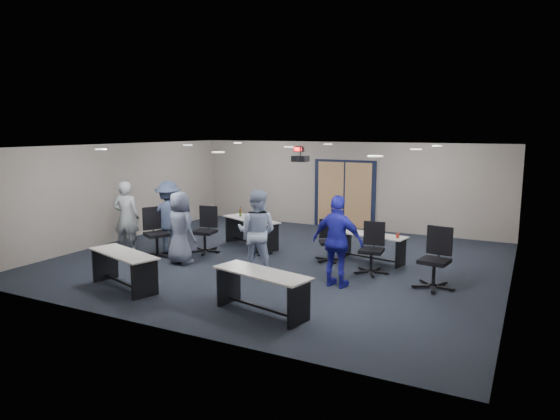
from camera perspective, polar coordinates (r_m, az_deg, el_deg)
The scene contains 25 objects.
floor at distance 11.95m, azimuth -0.06°, elevation -5.77°, with size 10.00×10.00×0.00m, color black.
back_wall at distance 15.77m, azimuth 7.44°, elevation 2.81°, with size 10.00×0.04×2.70m, color gray.
front_wall at distance 8.00m, azimuth -14.98°, elevation -3.68°, with size 10.00×0.04×2.70m, color gray.
left_wall at distance 14.63m, azimuth -17.78°, elevation 1.95°, with size 0.04×9.00×2.70m, color gray.
right_wall at distance 10.42m, azimuth 25.22°, elevation -1.30°, with size 0.04×9.00×2.70m, color gray.
ceiling at distance 11.55m, azimuth -0.06°, elevation 7.28°, with size 10.00×9.00×0.04m, color silver.
double_door at distance 15.78m, azimuth 7.37°, elevation 1.72°, with size 2.00×0.07×2.20m.
exit_sign at distance 16.25m, azimuth 2.10°, elevation 6.96°, with size 0.32×0.07×0.18m.
ceiling_projector at distance 11.88m, azimuth 2.33°, elevation 5.90°, with size 0.35×0.32×0.37m.
ceiling_can_lights at distance 11.77m, azimuth 0.50°, elevation 7.17°, with size 6.24×5.74×0.02m, color white, non-canonical shape.
table_front_left at distance 10.27m, azimuth -17.44°, elevation -5.90°, with size 1.86×1.09×0.71m.
table_front_right at distance 8.50m, azimuth -2.10°, elevation -8.57°, with size 1.88×0.98×0.73m.
table_back_left at distance 13.28m, azimuth -3.34°, elevation -1.98°, with size 1.92×1.33×1.02m.
table_back_right at distance 11.94m, azimuth 10.53°, elevation -3.71°, with size 1.69×0.82×0.76m.
chair_back_a at distance 12.71m, azimuth -8.62°, elevation -2.28°, with size 0.73×0.73×1.16m, color black, non-canonical shape.
chair_back_b at distance 12.51m, azimuth -2.26°, elevation -2.91°, with size 0.58×0.58×0.93m, color black, non-canonical shape.
chair_back_c at distance 11.84m, azimuth 5.62°, elevation -3.52°, with size 0.62×0.62×0.98m, color black, non-canonical shape.
chair_back_d at distance 10.94m, azimuth 10.42°, elevation -4.36°, with size 0.70×0.70×1.11m, color black, non-canonical shape.
chair_loose_left at distance 12.58m, azimuth -13.92°, elevation -2.49°, with size 0.75×0.75×1.20m, color black, non-canonical shape.
chair_loose_right at distance 10.20m, azimuth 17.24°, elevation -5.33°, with size 0.76×0.76×1.20m, color black, non-canonical shape.
person_gray at distance 13.03m, azimuth -17.15°, elevation -0.80°, with size 0.67×0.44×1.83m, color #97A1A5.
person_plaid at distance 11.75m, azimuth -11.34°, elevation -2.01°, with size 0.82×0.53×1.68m, color slate.
person_lightblue at distance 10.70m, azimuth -2.66°, elevation -2.53°, with size 0.89×0.69×1.83m, color #A4B5D9.
person_navy at distance 9.86m, azimuth 6.62°, elevation -3.60°, with size 1.07×0.45×1.83m, color #1D1D9F.
person_back at distance 12.86m, azimuth -12.58°, elevation -0.78°, with size 1.17×0.67×1.82m, color #374363.
Camera 1 is at (5.27, -10.26, 3.10)m, focal length 32.00 mm.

